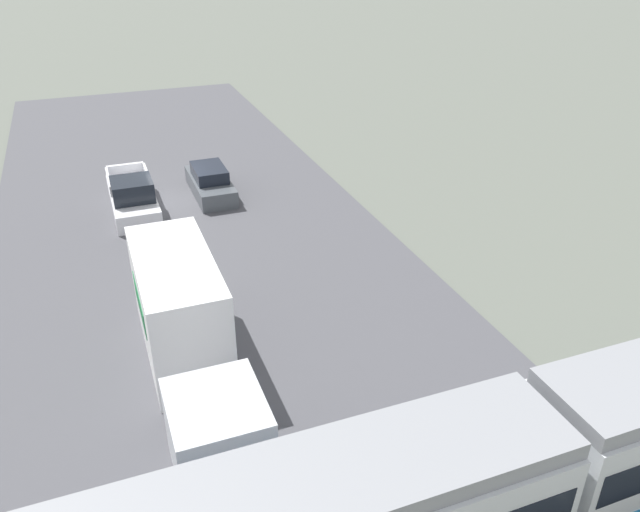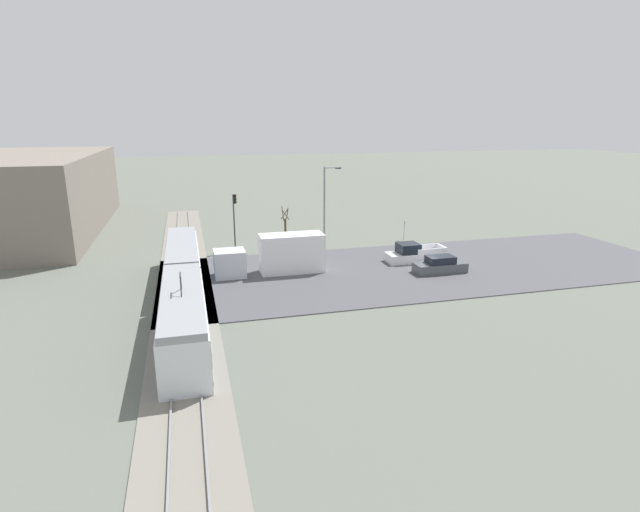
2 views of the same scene
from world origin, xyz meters
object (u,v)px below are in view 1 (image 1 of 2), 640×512
pickup_truck (133,197)px  sedan_car_0 (210,183)px  box_truck (187,332)px  light_rail_tram (544,461)px

pickup_truck → sedan_car_0: pickup_truck is taller
box_truck → pickup_truck: box_truck is taller
box_truck → sedan_car_0: (-3.67, -14.12, -0.97)m
light_rail_tram → sedan_car_0: bearing=-82.1°
box_truck → sedan_car_0: bearing=-104.6°
light_rail_tram → pickup_truck: 22.69m
light_rail_tram → pickup_truck: light_rail_tram is taller
box_truck → pickup_truck: (0.27, -13.48, -0.90)m
box_truck → sedan_car_0: 14.62m
pickup_truck → sedan_car_0: (-3.94, -0.64, -0.07)m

